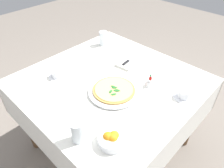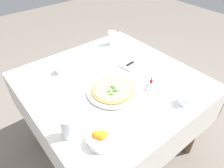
% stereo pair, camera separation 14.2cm
% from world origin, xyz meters
% --- Properties ---
extents(ground_plane, '(8.00, 8.00, 0.00)m').
position_xyz_m(ground_plane, '(0.00, 0.00, 0.00)').
color(ground_plane, slate).
extents(dining_table, '(1.16, 1.16, 0.74)m').
position_xyz_m(dining_table, '(0.00, 0.00, 0.62)').
color(dining_table, white).
rests_on(dining_table, ground_plane).
extents(pizza_plate, '(0.34, 0.34, 0.02)m').
position_xyz_m(pizza_plate, '(-0.07, -0.11, 0.76)').
color(pizza_plate, white).
rests_on(pizza_plate, dining_table).
extents(pizza, '(0.28, 0.28, 0.02)m').
position_xyz_m(pizza, '(-0.07, -0.11, 0.77)').
color(pizza, '#C68E47').
rests_on(pizza, pizza_plate).
extents(coffee_cup_right_edge, '(0.13, 0.13, 0.06)m').
position_xyz_m(coffee_cup_right_edge, '(0.20, -0.46, 0.77)').
color(coffee_cup_right_edge, white).
rests_on(coffee_cup_right_edge, dining_table).
extents(coffee_cup_near_right, '(0.13, 0.13, 0.06)m').
position_xyz_m(coffee_cup_near_right, '(-0.23, 0.31, 0.77)').
color(coffee_cup_near_right, white).
rests_on(coffee_cup_near_right, dining_table).
extents(water_glass_back_corner, '(0.07, 0.07, 0.12)m').
position_xyz_m(water_glass_back_corner, '(0.34, 0.42, 0.80)').
color(water_glass_back_corner, white).
rests_on(water_glass_back_corner, dining_table).
extents(water_glass_near_left, '(0.07, 0.07, 0.13)m').
position_xyz_m(water_glass_near_left, '(-0.47, -0.23, 0.80)').
color(water_glass_near_left, white).
rests_on(water_glass_near_left, dining_table).
extents(napkin_folded, '(0.23, 0.15, 0.02)m').
position_xyz_m(napkin_folded, '(0.27, 0.06, 0.75)').
color(napkin_folded, white).
rests_on(napkin_folded, dining_table).
extents(dinner_knife, '(0.20, 0.04, 0.01)m').
position_xyz_m(dinner_knife, '(0.28, 0.06, 0.77)').
color(dinner_knife, silver).
rests_on(dinner_knife, napkin_folded).
extents(citrus_bowl, '(0.15, 0.15, 0.07)m').
position_xyz_m(citrus_bowl, '(-0.36, -0.37, 0.77)').
color(citrus_bowl, white).
rests_on(citrus_bowl, dining_table).
extents(hot_sauce_bottle, '(0.02, 0.02, 0.08)m').
position_xyz_m(hot_sauce_bottle, '(0.16, -0.23, 0.78)').
color(hot_sauce_bottle, '#B7140F').
rests_on(hot_sauce_bottle, dining_table).
extents(salt_shaker, '(0.03, 0.03, 0.06)m').
position_xyz_m(salt_shaker, '(0.19, -0.22, 0.77)').
color(salt_shaker, white).
rests_on(salt_shaker, dining_table).
extents(pepper_shaker, '(0.03, 0.03, 0.06)m').
position_xyz_m(pepper_shaker, '(0.13, -0.24, 0.77)').
color(pepper_shaker, white).
rests_on(pepper_shaker, dining_table).
extents(menu_card, '(0.09, 0.01, 0.06)m').
position_xyz_m(menu_card, '(-0.29, 0.17, 0.77)').
color(menu_card, white).
rests_on(menu_card, dining_table).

